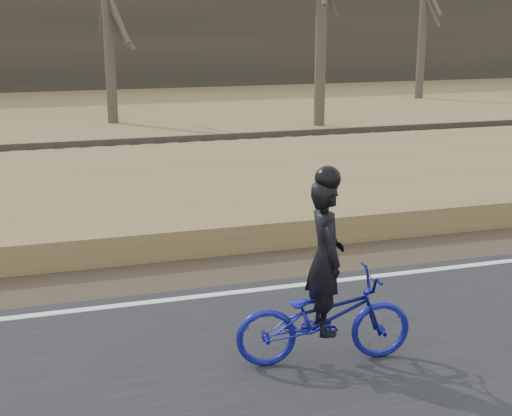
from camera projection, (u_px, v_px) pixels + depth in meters
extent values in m
cube|color=#383328|center=(1.00, 27.00, 34.98)|extent=(120.00, 4.00, 6.00)
imported|color=navy|center=(324.00, 318.00, 7.35)|extent=(1.91, 0.88, 0.97)
imported|color=black|center=(326.00, 257.00, 7.18)|extent=(0.45, 0.62, 1.59)
sphere|color=black|center=(328.00, 179.00, 6.96)|extent=(0.26, 0.26, 0.26)
cylinder|color=brown|center=(321.00, 19.00, 23.00)|extent=(0.36, 0.36, 6.93)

